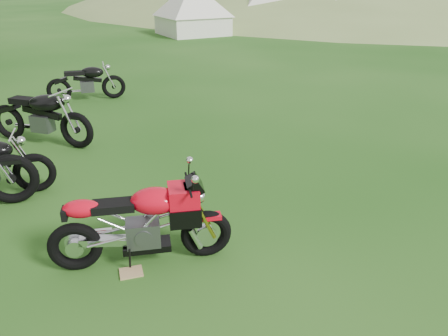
{
  "coord_description": "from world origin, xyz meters",
  "views": [
    {
      "loc": [
        -0.62,
        -4.46,
        2.85
      ],
      "look_at": [
        -0.27,
        0.4,
        0.66
      ],
      "focal_mm": 35.0,
      "sensor_mm": 36.0,
      "label": 1
    }
  ],
  "objects_px": {
    "tent_left": "(192,8)",
    "caravan": "(424,10)",
    "vintage_moto_d": "(86,81)",
    "tent_right": "(337,7)",
    "plywood_board": "(131,272)",
    "sport_motorcycle": "(140,218)",
    "vintage_moto_c": "(40,115)"
  },
  "relations": [
    {
      "from": "tent_left",
      "to": "caravan",
      "type": "height_order",
      "value": "tent_left"
    },
    {
      "from": "caravan",
      "to": "vintage_moto_d",
      "type": "bearing_deg",
      "value": -128.32
    },
    {
      "from": "tent_right",
      "to": "plywood_board",
      "type": "bearing_deg",
      "value": -131.62
    },
    {
      "from": "sport_motorcycle",
      "to": "caravan",
      "type": "relative_size",
      "value": 0.42
    },
    {
      "from": "plywood_board",
      "to": "vintage_moto_c",
      "type": "bearing_deg",
      "value": 117.3
    },
    {
      "from": "plywood_board",
      "to": "caravan",
      "type": "distance_m",
      "value": 24.44
    },
    {
      "from": "vintage_moto_c",
      "to": "tent_right",
      "type": "bearing_deg",
      "value": 80.39
    },
    {
      "from": "sport_motorcycle",
      "to": "plywood_board",
      "type": "bearing_deg",
      "value": -126.87
    },
    {
      "from": "vintage_moto_c",
      "to": "caravan",
      "type": "height_order",
      "value": "caravan"
    },
    {
      "from": "tent_right",
      "to": "vintage_moto_d",
      "type": "bearing_deg",
      "value": -145.56
    },
    {
      "from": "vintage_moto_c",
      "to": "caravan",
      "type": "bearing_deg",
      "value": 69.37
    },
    {
      "from": "tent_left",
      "to": "vintage_moto_c",
      "type": "bearing_deg",
      "value": -124.62
    },
    {
      "from": "vintage_moto_c",
      "to": "caravan",
      "type": "relative_size",
      "value": 0.48
    },
    {
      "from": "vintage_moto_c",
      "to": "tent_left",
      "type": "relative_size",
      "value": 0.69
    },
    {
      "from": "sport_motorcycle",
      "to": "vintage_moto_c",
      "type": "bearing_deg",
      "value": 113.46
    },
    {
      "from": "vintage_moto_c",
      "to": "vintage_moto_d",
      "type": "xyz_separation_m",
      "value": [
        0.16,
        2.96,
        -0.07
      ]
    },
    {
      "from": "vintage_moto_d",
      "to": "tent_left",
      "type": "relative_size",
      "value": 0.6
    },
    {
      "from": "plywood_board",
      "to": "vintage_moto_c",
      "type": "xyz_separation_m",
      "value": [
        -2.03,
        3.93,
        0.53
      ]
    },
    {
      "from": "vintage_moto_c",
      "to": "vintage_moto_d",
      "type": "distance_m",
      "value": 2.96
    },
    {
      "from": "sport_motorcycle",
      "to": "vintage_moto_c",
      "type": "distance_m",
      "value": 4.31
    },
    {
      "from": "plywood_board",
      "to": "tent_left",
      "type": "distance_m",
      "value": 19.24
    },
    {
      "from": "vintage_moto_d",
      "to": "vintage_moto_c",
      "type": "bearing_deg",
      "value": -105.75
    },
    {
      "from": "tent_right",
      "to": "caravan",
      "type": "height_order",
      "value": "tent_right"
    },
    {
      "from": "tent_right",
      "to": "tent_left",
      "type": "bearing_deg",
      "value": 176.4
    },
    {
      "from": "tent_left",
      "to": "tent_right",
      "type": "distance_m",
      "value": 8.35
    },
    {
      "from": "tent_left",
      "to": "vintage_moto_d",
      "type": "bearing_deg",
      "value": -126.33
    },
    {
      "from": "plywood_board",
      "to": "vintage_moto_d",
      "type": "height_order",
      "value": "vintage_moto_d"
    },
    {
      "from": "sport_motorcycle",
      "to": "caravan",
      "type": "xyz_separation_m",
      "value": [
        13.2,
        20.28,
        0.46
      ]
    },
    {
      "from": "plywood_board",
      "to": "vintage_moto_d",
      "type": "relative_size",
      "value": 0.13
    },
    {
      "from": "tent_right",
      "to": "vintage_moto_c",
      "type": "bearing_deg",
      "value": -141.05
    },
    {
      "from": "sport_motorcycle",
      "to": "vintage_moto_c",
      "type": "relative_size",
      "value": 0.89
    },
    {
      "from": "sport_motorcycle",
      "to": "tent_left",
      "type": "xyz_separation_m",
      "value": [
        0.67,
        18.99,
        0.73
      ]
    }
  ]
}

